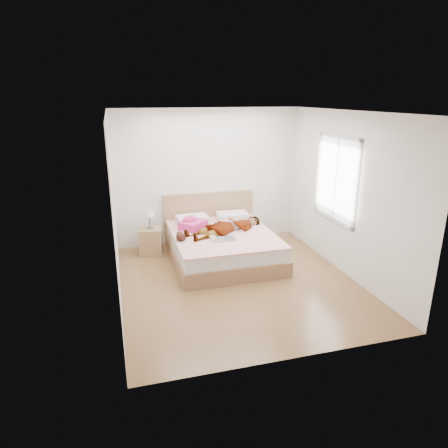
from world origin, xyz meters
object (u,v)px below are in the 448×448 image
object	(u,v)px
woman	(227,225)
bed	(221,243)
magazine	(224,239)
plush_toy	(180,236)
nightstand	(151,239)
towel	(192,223)
phone	(194,216)
coffee_mug	(213,239)

from	to	relation	value
woman	bed	xyz separation A→B (m)	(-0.10, -0.00, -0.34)
magazine	woman	bearing A→B (deg)	69.53
magazine	plush_toy	world-z (taller)	plush_toy
nightstand	plush_toy	bearing A→B (deg)	-61.67
towel	nightstand	xyz separation A→B (m)	(-0.74, 0.25, -0.31)
woman	bed	bearing A→B (deg)	-109.89
bed	nightstand	distance (m)	1.32
bed	plush_toy	xyz separation A→B (m)	(-0.78, -0.27, 0.30)
woman	phone	bearing A→B (deg)	-150.22
magazine	nightstand	distance (m)	1.51
towel	woman	bearing A→B (deg)	-26.21
phone	woman	bearing A→B (deg)	-60.22
coffee_mug	nightstand	world-z (taller)	nightstand
woman	towel	world-z (taller)	towel
plush_toy	nightstand	world-z (taller)	nightstand
woman	bed	world-z (taller)	bed
phone	bed	xyz separation A→B (m)	(0.40, -0.40, -0.42)
bed	nightstand	bearing A→B (deg)	156.24
bed	towel	size ratio (longest dim) A/B	3.65
towel	magazine	bearing A→B (deg)	-60.18
magazine	coffee_mug	size ratio (longest dim) A/B	3.38
phone	magazine	bearing A→B (deg)	-89.27
plush_toy	nightstand	size ratio (longest dim) A/B	0.28
phone	bed	distance (m)	0.71
magazine	phone	bearing A→B (deg)	112.29
towel	coffee_mug	size ratio (longest dim) A/B	4.44
phone	plush_toy	xyz separation A→B (m)	(-0.37, -0.67, -0.12)
woman	magazine	world-z (taller)	woman
magazine	coffee_mug	distance (m)	0.22
woman	bed	size ratio (longest dim) A/B	0.75
coffee_mug	nightstand	bearing A→B (deg)	132.59
nightstand	bed	bearing A→B (deg)	-23.76
bed	magazine	size ratio (longest dim) A/B	4.79
woman	plush_toy	xyz separation A→B (m)	(-0.87, -0.27, -0.04)
towel	coffee_mug	bearing A→B (deg)	-75.87
towel	plush_toy	world-z (taller)	towel
phone	coffee_mug	distance (m)	0.90
plush_toy	bed	bearing A→B (deg)	18.91
woman	towel	xyz separation A→B (m)	(-0.57, 0.28, -0.01)
coffee_mug	plush_toy	xyz separation A→B (m)	(-0.50, 0.22, 0.02)
woman	towel	distance (m)	0.63
nightstand	magazine	bearing A→B (deg)	-39.90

